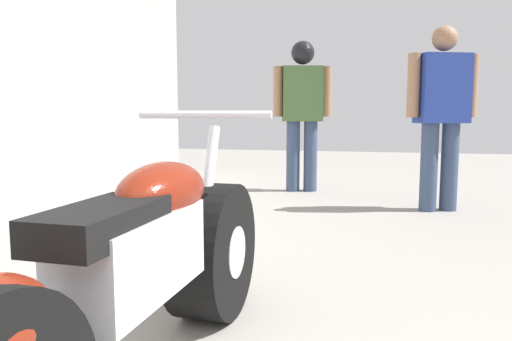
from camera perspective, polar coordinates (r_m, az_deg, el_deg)
ground_plane at (r=3.46m, az=8.17°, el=-9.13°), size 17.54×17.54×0.00m
motorcycle_maroon_cruiser at (r=1.66m, az=-14.38°, el=-13.02°), size 0.60×2.03×0.94m
mechanic_in_blue at (r=5.02m, az=20.49°, el=6.74°), size 0.69×0.40×1.73m
mechanic_with_helmet at (r=5.93m, az=5.32°, el=7.79°), size 0.69×0.35×1.76m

